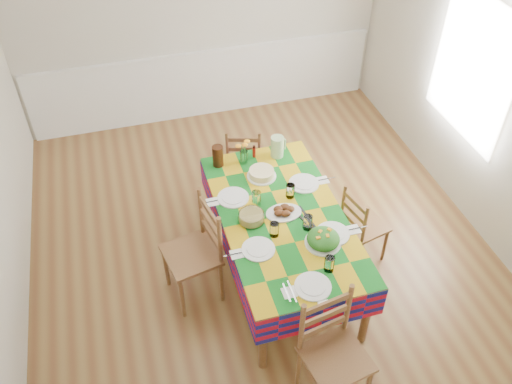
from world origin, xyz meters
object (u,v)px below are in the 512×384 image
at_px(tea_pitcher, 218,156).
at_px(chair_right, 361,226).
at_px(dining_table, 282,222).
at_px(chair_left, 196,253).
at_px(meat_platter, 284,211).
at_px(chair_far, 244,160).
at_px(chair_near, 333,353).
at_px(green_pitcher, 277,147).

distance_m(tea_pitcher, chair_right, 1.52).
xyz_separation_m(tea_pitcher, chair_right, (1.18, -0.85, -0.46)).
distance_m(dining_table, chair_left, 0.81).
xyz_separation_m(meat_platter, chair_far, (-0.03, 1.23, -0.36)).
bearing_deg(meat_platter, chair_far, 91.29).
xyz_separation_m(tea_pitcher, chair_near, (0.37, -2.09, -0.37)).
bearing_deg(chair_far, chair_near, 107.73).
height_order(meat_platter, chair_near, chair_near).
bearing_deg(tea_pitcher, chair_far, 48.17).
bearing_deg(chair_far, chair_right, 140.25).
bearing_deg(tea_pitcher, green_pitcher, -1.95).
relative_size(meat_platter, chair_left, 0.30).
height_order(green_pitcher, tea_pitcher, green_pitcher).
bearing_deg(chair_right, tea_pitcher, 40.79).
bearing_deg(chair_right, green_pitcher, 21.78).
bearing_deg(chair_near, chair_far, 80.28).
bearing_deg(dining_table, meat_platter, 54.62).
height_order(tea_pitcher, chair_near, chair_near).
height_order(meat_platter, chair_right, chair_right).
relative_size(dining_table, meat_platter, 6.16).
distance_m(dining_table, chair_far, 1.28).
xyz_separation_m(chair_near, chair_far, (-0.00, 2.50, -0.08)).
bearing_deg(green_pitcher, dining_table, -104.45).
distance_m(meat_platter, chair_far, 1.29).
height_order(dining_table, chair_near, chair_near).
xyz_separation_m(dining_table, tea_pitcher, (-0.38, 0.84, 0.19)).
xyz_separation_m(green_pitcher, tea_pitcher, (-0.59, 0.02, -0.00)).
height_order(dining_table, chair_far, chair_far).
relative_size(tea_pitcher, chair_near, 0.21).
bearing_deg(chair_right, chair_near, 133.70).
distance_m(meat_platter, chair_near, 1.30).
bearing_deg(chair_far, chair_left, 75.74).
xyz_separation_m(chair_far, chair_right, (0.81, -1.27, -0.01)).
height_order(meat_platter, green_pitcher, green_pitcher).
relative_size(chair_near, chair_left, 0.98).
bearing_deg(chair_left, chair_far, 136.86).
bearing_deg(chair_right, dining_table, 76.09).
relative_size(chair_near, chair_far, 1.18).
distance_m(chair_near, chair_far, 2.50).
distance_m(dining_table, green_pitcher, 0.87).
distance_m(dining_table, chair_near, 1.26).
bearing_deg(chair_far, meat_platter, 108.92).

